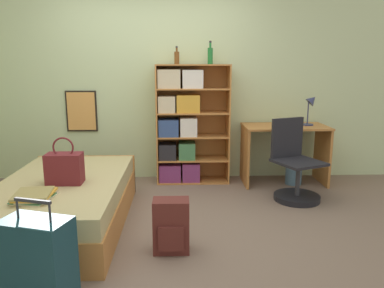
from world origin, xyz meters
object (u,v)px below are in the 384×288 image
(backpack, at_px, (171,226))
(waste_bin, at_px, (294,174))
(handbag, at_px, (65,168))
(book_stack_on_bed, at_px, (34,196))
(suitcase, at_px, (38,265))
(bottle_brown, at_px, (210,55))
(desk_chair, at_px, (295,175))
(bottle_green, at_px, (177,57))
(bed, at_px, (64,202))
(desk_lamp, at_px, (311,105))
(desk, at_px, (284,144))
(bookcase, at_px, (183,125))

(backpack, relative_size, waste_bin, 1.63)
(handbag, xyz_separation_m, backpack, (0.96, -0.43, -0.38))
(book_stack_on_bed, relative_size, suitcase, 0.50)
(bottle_brown, relative_size, desk_chair, 0.31)
(book_stack_on_bed, xyz_separation_m, bottle_green, (1.13, 1.95, 1.12))
(bed, height_order, book_stack_on_bed, book_stack_on_bed)
(handbag, relative_size, bottle_brown, 1.50)
(desk_lamp, bearing_deg, desk_chair, -120.03)
(desk, xyz_separation_m, waste_bin, (0.12, -0.06, -0.38))
(bookcase, xyz_separation_m, waste_bin, (1.42, -0.17, -0.62))
(bottle_green, distance_m, waste_bin, 2.11)
(desk_chair, distance_m, backpack, 1.84)
(handbag, bearing_deg, desk_lamp, 27.28)
(suitcase, xyz_separation_m, bottle_green, (0.85, 2.69, 1.31))
(backpack, bearing_deg, bottle_brown, 76.61)
(bed, xyz_separation_m, book_stack_on_bed, (-0.06, -0.55, 0.26))
(bookcase, distance_m, waste_bin, 1.56)
(handbag, distance_m, desk_lamp, 3.08)
(book_stack_on_bed, bearing_deg, waste_bin, 33.40)
(suitcase, bearing_deg, handbag, 98.00)
(handbag, distance_m, book_stack_on_bed, 0.45)
(desk_chair, bearing_deg, book_stack_on_bed, -154.31)
(desk, distance_m, desk_lamp, 0.60)
(desk_lamp, height_order, backpack, desk_lamp)
(book_stack_on_bed, bearing_deg, desk_lamp, 32.60)
(bottle_green, distance_m, desk, 1.76)
(bookcase, height_order, bottle_green, bottle_green)
(bookcase, height_order, desk_lamp, bookcase)
(bed, height_order, desk_chair, desk_chair)
(suitcase, relative_size, waste_bin, 2.65)
(waste_bin, bearing_deg, desk, 154.75)
(suitcase, bearing_deg, desk_lamp, 45.06)
(handbag, distance_m, desk_chair, 2.49)
(handbag, bearing_deg, suitcase, -82.00)
(bookcase, xyz_separation_m, bottle_brown, (0.34, 0.04, 0.88))
(bottle_green, bearing_deg, bed, -127.40)
(bottle_brown, relative_size, desk_lamp, 0.70)
(bottle_green, height_order, backpack, bottle_green)
(bottle_brown, height_order, desk_lamp, bottle_brown)
(bottle_brown, xyz_separation_m, waste_bin, (1.08, -0.21, -1.50))
(handbag, height_order, bottle_brown, bottle_brown)
(bed, relative_size, waste_bin, 7.06)
(desk, xyz_separation_m, desk_lamp, (0.32, 0.02, 0.51))
(book_stack_on_bed, height_order, suitcase, suitcase)
(handbag, xyz_separation_m, book_stack_on_bed, (-0.12, -0.41, -0.11))
(desk_lamp, bearing_deg, suitcase, -134.94)
(bookcase, bearing_deg, desk, -4.90)
(book_stack_on_bed, xyz_separation_m, desk, (2.51, 1.79, 0.03))
(book_stack_on_bed, height_order, bookcase, bookcase)
(handbag, height_order, desk, handbag)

